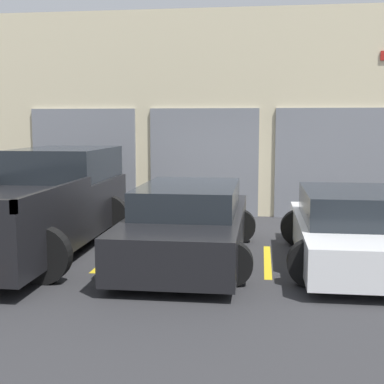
{
  "coord_description": "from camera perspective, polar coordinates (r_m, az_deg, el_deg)",
  "views": [
    {
      "loc": [
        1.22,
        -10.36,
        2.32
      ],
      "look_at": [
        0.0,
        -0.93,
        1.1
      ],
      "focal_mm": 50.0,
      "sensor_mm": 36.0,
      "label": 1
    }
  ],
  "objects": [
    {
      "name": "pickup_truck",
      "position": [
        10.13,
        -15.59,
        -1.22
      ],
      "size": [
        2.46,
        5.44,
        1.83
      ],
      "color": "black",
      "rests_on": "ground"
    },
    {
      "name": "parking_stripe_left",
      "position": [
        9.58,
        -8.53,
        -6.76
      ],
      "size": [
        0.12,
        2.2,
        0.01
      ],
      "primitive_type": "cube",
      "color": "gold",
      "rests_on": "ground"
    },
    {
      "name": "sedan_white",
      "position": [
        9.25,
        16.58,
        -3.83
      ],
      "size": [
        2.21,
        4.25,
        1.22
      ],
      "color": "white",
      "rests_on": "ground"
    },
    {
      "name": "parking_stripe_centre",
      "position": [
        9.23,
        8.06,
        -7.3
      ],
      "size": [
        0.12,
        2.2,
        0.01
      ],
      "primitive_type": "cube",
      "color": "gold",
      "rests_on": "ground"
    },
    {
      "name": "sedan_side",
      "position": [
        9.2,
        -0.38,
        -3.41
      ],
      "size": [
        2.27,
        4.61,
        1.28
      ],
      "color": "black",
      "rests_on": "ground"
    },
    {
      "name": "shophouse_building",
      "position": [
        13.71,
        2.27,
        8.13
      ],
      "size": [
        16.07,
        0.68,
        5.12
      ],
      "color": "beige",
      "rests_on": "ground"
    },
    {
      "name": "ground_plane",
      "position": [
        10.69,
        0.65,
        -5.22
      ],
      "size": [
        28.0,
        28.0,
        0.0
      ],
      "primitive_type": "plane",
      "color": "#2D2D30"
    }
  ]
}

